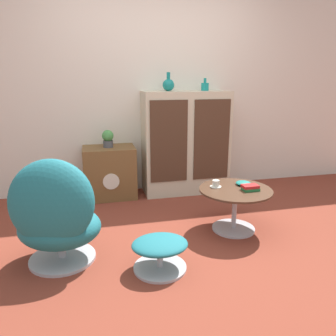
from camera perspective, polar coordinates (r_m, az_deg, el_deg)
The scene contains 13 objects.
ground_plane at distance 2.85m, azimuth 3.63°, elevation -13.65°, with size 12.00×12.00×0.00m, color brown.
wall_back at distance 4.09m, azimuth -2.90°, elevation 14.24°, with size 6.40×0.06×2.60m.
sideboard at distance 4.01m, azimuth 3.06°, elevation 4.42°, with size 1.03×0.43×1.24m.
tv_console at distance 3.94m, azimuth -10.10°, elevation -0.74°, with size 0.60×0.43×0.61m.
egg_chair at distance 2.59m, azimuth -18.95°, elevation -7.97°, with size 0.76×0.72×0.86m.
ottoman at distance 2.49m, azimuth -1.43°, elevation -13.93°, with size 0.42×0.40×0.25m.
coffee_table at distance 3.10m, azimuth 11.56°, elevation -5.74°, with size 0.67×0.67×0.40m.
vase_leftmost at distance 3.89m, azimuth 0.07°, elevation 14.32°, with size 0.14×0.14×0.21m.
vase_inner_left at distance 4.01m, azimuth 6.45°, elevation 13.94°, with size 0.09×0.09×0.15m.
potted_plant at distance 3.85m, azimuth -10.43°, elevation 5.13°, with size 0.13×0.13×0.20m.
teacup at distance 3.08m, azimuth 8.32°, elevation -2.80°, with size 0.11×0.11×0.06m.
book_stack at distance 3.05m, azimuth 14.15°, elevation -3.34°, with size 0.15×0.10×0.05m.
bowl at distance 3.18m, azimuth 12.99°, elevation -2.58°, with size 0.14×0.14×0.04m.
Camera 1 is at (-0.74, -2.38, 1.39)m, focal length 35.00 mm.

